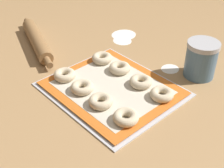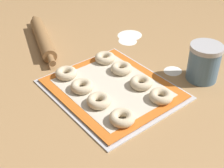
# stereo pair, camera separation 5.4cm
# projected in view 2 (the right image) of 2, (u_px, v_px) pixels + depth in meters

# --- Properties ---
(ground_plane) EXTENTS (2.80, 2.80, 0.00)m
(ground_plane) POSITION_uv_depth(u_px,v_px,m) (112.00, 87.00, 1.05)
(ground_plane) COLOR #A87F51
(baking_tray) EXTENTS (0.42, 0.36, 0.01)m
(baking_tray) POSITION_uv_depth(u_px,v_px,m) (112.00, 89.00, 1.03)
(baking_tray) COLOR silver
(baking_tray) RESTS_ON ground_plane
(baking_mat) EXTENTS (0.39, 0.34, 0.00)m
(baking_mat) POSITION_uv_depth(u_px,v_px,m) (112.00, 88.00, 1.03)
(baking_mat) COLOR orange
(baking_mat) RESTS_ON baking_tray
(bagel_front_far_left) EXTENTS (0.08, 0.08, 0.03)m
(bagel_front_far_left) POSITION_uv_depth(u_px,v_px,m) (66.00, 73.00, 1.07)
(bagel_front_far_left) COLOR beige
(bagel_front_far_left) RESTS_ON baking_mat
(bagel_front_mid_left) EXTENTS (0.08, 0.08, 0.03)m
(bagel_front_mid_left) POSITION_uv_depth(u_px,v_px,m) (82.00, 86.00, 1.01)
(bagel_front_mid_left) COLOR beige
(bagel_front_mid_left) RESTS_ON baking_mat
(bagel_front_mid_right) EXTENTS (0.08, 0.08, 0.03)m
(bagel_front_mid_right) POSITION_uv_depth(u_px,v_px,m) (99.00, 101.00, 0.95)
(bagel_front_mid_right) COLOR beige
(bagel_front_mid_right) RESTS_ON baking_mat
(bagel_front_far_right) EXTENTS (0.08, 0.08, 0.03)m
(bagel_front_far_right) POSITION_uv_depth(u_px,v_px,m) (122.00, 118.00, 0.89)
(bagel_front_far_right) COLOR beige
(bagel_front_far_right) RESTS_ON baking_mat
(bagel_back_far_left) EXTENTS (0.08, 0.08, 0.03)m
(bagel_back_far_left) POSITION_uv_depth(u_px,v_px,m) (105.00, 58.00, 1.16)
(bagel_back_far_left) COLOR beige
(bagel_back_far_left) RESTS_ON baking_mat
(bagel_back_mid_left) EXTENTS (0.08, 0.08, 0.03)m
(bagel_back_mid_left) POSITION_uv_depth(u_px,v_px,m) (121.00, 68.00, 1.10)
(bagel_back_mid_left) COLOR beige
(bagel_back_mid_left) RESTS_ON baking_mat
(bagel_back_mid_right) EXTENTS (0.08, 0.08, 0.03)m
(bagel_back_mid_right) POSITION_uv_depth(u_px,v_px,m) (141.00, 83.00, 1.03)
(bagel_back_mid_right) COLOR beige
(bagel_back_mid_right) RESTS_ON baking_mat
(bagel_back_far_right) EXTENTS (0.08, 0.08, 0.03)m
(bagel_back_far_right) POSITION_uv_depth(u_px,v_px,m) (161.00, 96.00, 0.97)
(bagel_back_far_right) COLOR beige
(bagel_back_far_right) RESTS_ON baking_mat
(flour_canister) EXTENTS (0.11, 0.11, 0.13)m
(flour_canister) POSITION_uv_depth(u_px,v_px,m) (204.00, 62.00, 1.05)
(flour_canister) COLOR slate
(flour_canister) RESTS_ON ground_plane
(rolling_pin) EXTENTS (0.41, 0.16, 0.05)m
(rolling_pin) POSITION_uv_depth(u_px,v_px,m) (43.00, 38.00, 1.28)
(rolling_pin) COLOR olive
(rolling_pin) RESTS_ON ground_plane
(flour_patch_near) EXTENTS (0.08, 0.08, 0.00)m
(flour_patch_near) POSITION_uv_depth(u_px,v_px,m) (128.00, 41.00, 1.31)
(flour_patch_near) COLOR white
(flour_patch_near) RESTS_ON ground_plane
(flour_patch_far) EXTENTS (0.10, 0.11, 0.00)m
(flour_patch_far) POSITION_uv_depth(u_px,v_px,m) (130.00, 35.00, 1.36)
(flour_patch_far) COLOR white
(flour_patch_far) RESTS_ON ground_plane
(flour_patch_side) EXTENTS (0.06, 0.07, 0.00)m
(flour_patch_side) POSITION_uv_depth(u_px,v_px,m) (173.00, 71.00, 1.13)
(flour_patch_side) COLOR white
(flour_patch_side) RESTS_ON ground_plane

